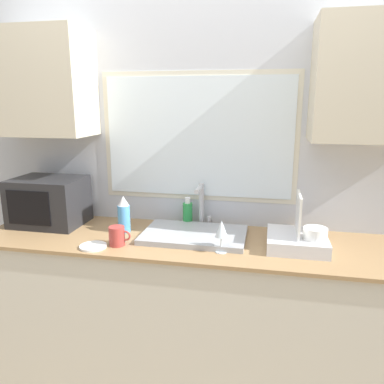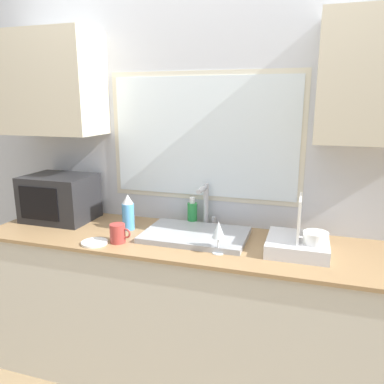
# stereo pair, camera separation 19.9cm
# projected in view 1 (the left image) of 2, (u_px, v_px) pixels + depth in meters

# --- Properties ---
(countertop) EXTENTS (2.39, 0.63, 0.90)m
(countertop) POSITION_uv_depth(u_px,v_px,m) (188.00, 311.00, 2.20)
(countertop) COLOR beige
(countertop) RESTS_ON ground_plane
(wall_back) EXTENTS (6.00, 0.38, 2.60)m
(wall_back) POSITION_uv_depth(u_px,v_px,m) (198.00, 145.00, 2.26)
(wall_back) COLOR silver
(wall_back) RESTS_ON ground_plane
(sink_basin) EXTENTS (0.58, 0.38, 0.03)m
(sink_basin) POSITION_uv_depth(u_px,v_px,m) (194.00, 235.00, 2.12)
(sink_basin) COLOR #9EA0A5
(sink_basin) RESTS_ON countertop
(faucet) EXTENTS (0.08, 0.18, 0.27)m
(faucet) POSITION_uv_depth(u_px,v_px,m) (201.00, 202.00, 2.27)
(faucet) COLOR #B7B7BC
(faucet) RESTS_ON countertop
(microwave) EXTENTS (0.42, 0.33, 0.29)m
(microwave) POSITION_uv_depth(u_px,v_px,m) (49.00, 201.00, 2.33)
(microwave) COLOR #232326
(microwave) RESTS_ON countertop
(dish_rack) EXTENTS (0.31, 0.31, 0.29)m
(dish_rack) POSITION_uv_depth(u_px,v_px,m) (299.00, 238.00, 1.96)
(dish_rack) COLOR silver
(dish_rack) RESTS_ON countertop
(spray_bottle) EXTENTS (0.07, 0.07, 0.22)m
(spray_bottle) POSITION_uv_depth(u_px,v_px,m) (124.00, 215.00, 2.19)
(spray_bottle) COLOR #4C99D8
(spray_bottle) RESTS_ON countertop
(soap_bottle) EXTENTS (0.06, 0.06, 0.18)m
(soap_bottle) POSITION_uv_depth(u_px,v_px,m) (188.00, 213.00, 2.32)
(soap_bottle) COLOR #268C3F
(soap_bottle) RESTS_ON countertop
(mug_near_sink) EXTENTS (0.12, 0.08, 0.10)m
(mug_near_sink) POSITION_uv_depth(u_px,v_px,m) (117.00, 236.00, 1.99)
(mug_near_sink) COLOR #A53833
(mug_near_sink) RESTS_ON countertop
(wine_glass) EXTENTS (0.07, 0.07, 0.17)m
(wine_glass) POSITION_uv_depth(u_px,v_px,m) (221.00, 230.00, 1.89)
(wine_glass) COLOR silver
(wine_glass) RESTS_ON countertop
(small_plate) EXTENTS (0.14, 0.14, 0.01)m
(small_plate) POSITION_uv_depth(u_px,v_px,m) (93.00, 246.00, 1.97)
(small_plate) COLOR white
(small_plate) RESTS_ON countertop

